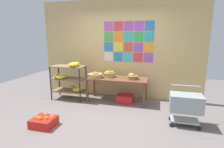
{
  "coord_description": "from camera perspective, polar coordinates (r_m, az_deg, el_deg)",
  "views": [
    {
      "loc": [
        1.12,
        -3.25,
        1.74
      ],
      "look_at": [
        0.05,
        0.75,
        0.86
      ],
      "focal_mm": 28.22,
      "sensor_mm": 36.0,
      "label": 1
    }
  ],
  "objects": [
    {
      "name": "orange_crate_foreground",
      "position": [
        3.85,
        -21.18,
        -14.2
      ],
      "size": [
        0.44,
        0.4,
        0.24
      ],
      "color": "red",
      "rests_on": "ground"
    },
    {
      "name": "fruit_basket_back_right",
      "position": [
        4.63,
        6.58,
        -0.82
      ],
      "size": [
        0.3,
        0.3,
        0.15
      ],
      "color": "olive",
      "rests_on": "display_table"
    },
    {
      "name": "produce_crate_under_table",
      "position": [
        4.81,
        4.23,
        -7.99
      ],
      "size": [
        0.43,
        0.35,
        0.2
      ],
      "primitive_type": "cube",
      "color": "red",
      "rests_on": "ground"
    },
    {
      "name": "ground",
      "position": [
        3.86,
        -3.69,
        -14.9
      ],
      "size": [
        9.31,
        9.31,
        0.0
      ],
      "primitive_type": "plane",
      "color": "slate"
    },
    {
      "name": "display_table",
      "position": [
        4.75,
        1.6,
        -2.2
      ],
      "size": [
        1.63,
        0.65,
        0.66
      ],
      "color": "brown",
      "rests_on": "ground"
    },
    {
      "name": "fruit_basket_left",
      "position": [
        4.78,
        -5.4,
        -0.35
      ],
      "size": [
        0.41,
        0.41,
        0.16
      ],
      "color": "tan",
      "rests_on": "display_table"
    },
    {
      "name": "banana_shelf_unit",
      "position": [
        5.04,
        -13.69,
        -1.08
      ],
      "size": [
        0.93,
        0.54,
        1.07
      ],
      "color": "#282828",
      "rests_on": "ground"
    },
    {
      "name": "fruit_basket_back_left",
      "position": [
        4.84,
        -0.84,
        -0.0
      ],
      "size": [
        0.31,
        0.31,
        0.18
      ],
      "color": "tan",
      "rests_on": "display_table"
    },
    {
      "name": "back_wall_with_art",
      "position": [
        5.08,
        2.29,
        7.93
      ],
      "size": [
        4.65,
        0.07,
        2.76
      ],
      "color": "tan",
      "rests_on": "ground"
    },
    {
      "name": "shopping_cart",
      "position": [
        3.81,
        22.78,
        -8.99
      ],
      "size": [
        0.61,
        0.43,
        0.77
      ],
      "rotation": [
        0.0,
        0.0,
        -0.12
      ],
      "color": "black",
      "rests_on": "ground"
    }
  ]
}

